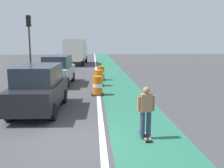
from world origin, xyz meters
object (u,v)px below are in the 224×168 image
delivery_truck_down_block (76,50)px  traffic_light_corner (29,35)px  traffic_barrel_front (98,86)px  parked_suv_nearest (39,88)px  traffic_barrel_mid (99,78)px  parked_suv_second (58,70)px  skateboarder_on_lane (146,111)px  traffic_barrel_back (101,73)px

delivery_truck_down_block → traffic_light_corner: size_ratio=1.51×
traffic_barrel_front → traffic_light_corner: bearing=126.6°
traffic_barrel_front → delivery_truck_down_block: delivery_truck_down_block is taller
parked_suv_nearest → traffic_barrel_front: size_ratio=4.29×
parked_suv_nearest → delivery_truck_down_block: bearing=89.5°
traffic_barrel_front → traffic_barrel_mid: same height
parked_suv_second → delivery_truck_down_block: bearing=88.9°
skateboarder_on_lane → parked_suv_second: (-4.15, 10.55, 0.12)m
skateboarder_on_lane → parked_suv_nearest: 5.38m
skateboarder_on_lane → delivery_truck_down_block: 25.99m
parked_suv_second → parked_suv_nearest: bearing=-89.0°
traffic_barrel_front → traffic_barrel_back: same height
skateboarder_on_lane → delivery_truck_down_block: (-3.85, 25.68, 0.94)m
parked_suv_nearest → delivery_truck_down_block: delivery_truck_down_block is taller
parked_suv_second → traffic_barrel_front: 4.71m
parked_suv_second → traffic_barrel_back: (3.08, 1.77, -0.50)m
traffic_barrel_mid → delivery_truck_down_block: 16.24m
traffic_barrel_front → traffic_barrel_back: (0.34, 5.57, 0.00)m
parked_suv_second → skateboarder_on_lane: bearing=-68.5°
traffic_barrel_mid → traffic_barrel_front: bearing=-92.4°
parked_suv_second → traffic_barrel_mid: size_ratio=4.30×
traffic_barrel_front → delivery_truck_down_block: bearing=97.3°
delivery_truck_down_block → traffic_light_corner: (-3.01, -11.59, 1.65)m
traffic_barrel_front → traffic_barrel_back: size_ratio=1.00×
parked_suv_nearest → traffic_barrel_mid: parked_suv_nearest is taller
traffic_barrel_front → delivery_truck_down_block: size_ratio=0.14×
traffic_barrel_front → traffic_light_corner: size_ratio=0.21×
skateboarder_on_lane → traffic_light_corner: (-6.87, 14.10, 2.59)m
parked_suv_nearest → delivery_truck_down_block: size_ratio=0.61×
traffic_barrel_back → skateboarder_on_lane: bearing=-85.0°
traffic_light_corner → parked_suv_second: bearing=-52.6°
delivery_truck_down_block → parked_suv_second: bearing=-91.1°
traffic_barrel_front → traffic_barrel_mid: size_ratio=1.00×
parked_suv_second → delivery_truck_down_block: 15.16m
skateboarder_on_lane → parked_suv_second: 11.34m
traffic_light_corner → traffic_barrel_mid: bearing=-38.2°
parked_suv_nearest → parked_suv_second: bearing=91.0°
skateboarder_on_lane → parked_suv_second: size_ratio=0.36×
traffic_barrel_mid → traffic_light_corner: (-5.58, 4.40, 2.97)m
skateboarder_on_lane → traffic_barrel_front: size_ratio=1.55×
delivery_truck_down_block → parked_suv_nearest: bearing=-90.5°
parked_suv_nearest → traffic_barrel_mid: 6.74m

